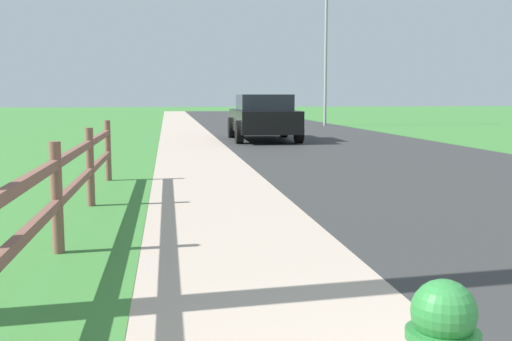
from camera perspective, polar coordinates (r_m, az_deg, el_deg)
The scene contains 7 objects.
ground_plane at distance 25.80m, azimuth -4.43°, elevation 3.64°, with size 120.00×120.00×0.00m, color #3C7C35.
road_asphalt at distance 28.22m, azimuth 2.41°, elevation 3.95°, with size 7.00×66.00×0.01m, color #323232.
curb_concrete at distance 27.77m, azimuth -10.92°, elevation 3.78°, with size 6.00×66.00×0.01m, color #B4A190.
grass_verge at distance 27.88m, azimuth -14.00°, elevation 3.72°, with size 5.00×66.00×0.00m, color #3C7C35.
rail_fence at distance 6.00m, azimuth -18.13°, elevation -1.63°, with size 0.11×10.18×1.06m.
parked_suv_black at distance 20.55m, azimuth 0.68°, elevation 5.01°, with size 2.17×4.53×1.53m.
street_lamp at distance 31.12m, azimuth 6.73°, elevation 12.17°, with size 1.17×0.20×7.42m.
Camera 1 is at (-1.72, -0.70, 1.48)m, focal length 42.86 mm.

